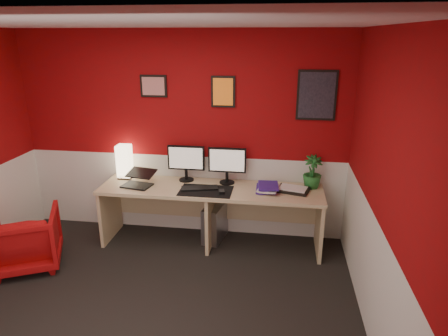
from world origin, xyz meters
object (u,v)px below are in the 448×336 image
shoji_lamp (125,162)px  potted_plant (312,172)px  monitor_left (186,158)px  laptop (136,177)px  pc_tower (215,222)px  zen_tray (293,190)px  monitor_right (227,160)px  armchair (25,239)px  desk (211,216)px

shoji_lamp → potted_plant: 2.27m
monitor_left → potted_plant: monitor_left is taller
laptop → shoji_lamp: bearing=143.7°
pc_tower → zen_tray: bearing=4.2°
shoji_lamp → laptop: bearing=-47.4°
shoji_lamp → pc_tower: shoji_lamp is taller
zen_tray → pc_tower: bearing=173.9°
potted_plant → pc_tower: potted_plant is taller
monitor_right → armchair: size_ratio=0.84×
potted_plant → shoji_lamp: bearing=179.8°
desk → armchair: desk is taller
monitor_left → pc_tower: bearing=-11.1°
monitor_left → monitor_right: 0.51m
desk → laptop: size_ratio=7.88×
shoji_lamp → potted_plant: shoji_lamp is taller
laptop → armchair: laptop is taller
monitor_right → laptop: bearing=-166.0°
desk → pc_tower: size_ratio=5.78×
monitor_right → pc_tower: (-0.14, -0.05, -0.80)m
laptop → pc_tower: size_ratio=0.73×
monitor_right → zen_tray: monitor_right is taller
monitor_right → potted_plant: bearing=-0.3°
shoji_lamp → zen_tray: shoji_lamp is taller
laptop → monitor_right: bearing=25.1°
shoji_lamp → armchair: size_ratio=0.58×
shoji_lamp → monitor_left: monitor_left is taller
potted_plant → pc_tower: bearing=-177.7°
desk → shoji_lamp: (-1.11, 0.19, 0.56)m
desk → shoji_lamp: size_ratio=6.50×
laptop → armchair: size_ratio=0.48×
laptop → pc_tower: laptop is taller
armchair → monitor_left: bearing=-174.4°
zen_tray → potted_plant: (0.22, 0.14, 0.18)m
monitor_right → zen_tray: bearing=-10.7°
desk → laptop: laptop is taller
desk → monitor_left: size_ratio=4.48×
monitor_right → pc_tower: monitor_right is taller
zen_tray → potted_plant: 0.31m
pc_tower → armchair: bearing=-144.9°
monitor_right → armchair: monitor_right is taller
desk → pc_tower: 0.20m
shoji_lamp → pc_tower: bearing=-2.7°
desk → pc_tower: desk is taller
shoji_lamp → monitor_right: bearing=-0.1°
shoji_lamp → armchair: (-0.80, -0.95, -0.61)m
laptop → monitor_left: monitor_left is taller
laptop → monitor_left: (0.53, 0.28, 0.18)m
laptop → armchair: bearing=-135.7°
potted_plant → laptop: bearing=-172.9°
monitor_left → monitor_right: size_ratio=1.00×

